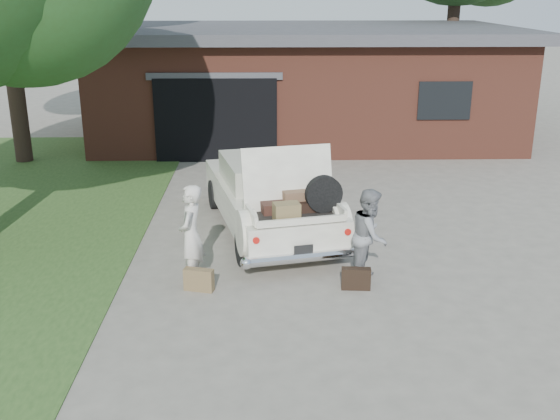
{
  "coord_description": "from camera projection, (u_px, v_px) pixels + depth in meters",
  "views": [
    {
      "loc": [
        -0.24,
        -9.06,
        4.37
      ],
      "look_at": [
        0.0,
        0.6,
        1.1
      ],
      "focal_mm": 42.0,
      "sensor_mm": 36.0,
      "label": 1
    }
  ],
  "objects": [
    {
      "name": "house",
      "position": [
        303.0,
        81.0,
        20.34
      ],
      "size": [
        12.8,
        7.8,
        3.3
      ],
      "color": "brown",
      "rests_on": "ground"
    },
    {
      "name": "ground",
      "position": [
        281.0,
        291.0,
        9.99
      ],
      "size": [
        90.0,
        90.0,
        0.0
      ],
      "primitive_type": "plane",
      "color": "gray",
      "rests_on": "ground"
    },
    {
      "name": "woman_right",
      "position": [
        370.0,
        235.0,
        10.15
      ],
      "size": [
        0.76,
        0.87,
        1.49
      ],
      "primitive_type": "imported",
      "rotation": [
        0.0,
        0.0,
        1.25
      ],
      "color": "gray",
      "rests_on": "ground"
    },
    {
      "name": "suitcase_left",
      "position": [
        199.0,
        280.0,
        9.95
      ],
      "size": [
        0.48,
        0.26,
        0.35
      ],
      "primitive_type": "cube",
      "rotation": [
        0.0,
        0.0,
        -0.26
      ],
      "color": "brown",
      "rests_on": "ground"
    },
    {
      "name": "suitcase_right",
      "position": [
        356.0,
        279.0,
        10.0
      ],
      "size": [
        0.46,
        0.18,
        0.34
      ],
      "primitive_type": "cube",
      "rotation": [
        0.0,
        0.0,
        -0.08
      ],
      "color": "black",
      "rests_on": "ground"
    },
    {
      "name": "sedan",
      "position": [
        270.0,
        196.0,
        12.29
      ],
      "size": [
        2.79,
        4.96,
        1.92
      ],
      "rotation": [
        0.0,
        0.0,
        0.22
      ],
      "color": "white",
      "rests_on": "ground"
    },
    {
      "name": "woman_left",
      "position": [
        191.0,
        235.0,
        10.04
      ],
      "size": [
        0.46,
        0.63,
        1.58
      ],
      "primitive_type": "imported",
      "rotation": [
        0.0,
        0.0,
        -1.72
      ],
      "color": "beige",
      "rests_on": "ground"
    }
  ]
}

